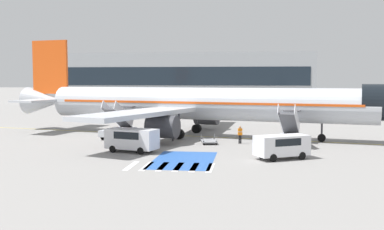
{
  "coord_description": "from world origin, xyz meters",
  "views": [
    {
      "loc": [
        5.82,
        -50.79,
        6.51
      ],
      "look_at": [
        -0.15,
        -2.97,
        2.69
      ],
      "focal_mm": 42.0,
      "sensor_mm": 36.0,
      "label": 1
    }
  ],
  "objects_px": {
    "boarding_stairs_aft": "(118,129)",
    "terminal_building": "(175,79)",
    "airliner": "(197,104)",
    "baggage_cart": "(209,141)",
    "ground_crew_1": "(173,133)",
    "service_van_1": "(132,138)",
    "ground_crew_2": "(240,133)",
    "ground_crew_0": "(150,132)",
    "fuel_tanker": "(175,107)",
    "traffic_cone_0": "(130,142)",
    "boarding_stairs_forward": "(289,136)",
    "service_van_0": "(282,145)"
  },
  "relations": [
    {
      "from": "ground_crew_1",
      "to": "ground_crew_0",
      "type": "bearing_deg",
      "value": -50.66
    },
    {
      "from": "boarding_stairs_forward",
      "to": "fuel_tanker",
      "type": "bearing_deg",
      "value": 129.62
    },
    {
      "from": "baggage_cart",
      "to": "terminal_building",
      "type": "bearing_deg",
      "value": -88.32
    },
    {
      "from": "service_van_1",
      "to": "ground_crew_2",
      "type": "distance_m",
      "value": 11.56
    },
    {
      "from": "baggage_cart",
      "to": "ground_crew_0",
      "type": "bearing_deg",
      "value": -11.34
    },
    {
      "from": "airliner",
      "to": "terminal_building",
      "type": "distance_m",
      "value": 69.91
    },
    {
      "from": "boarding_stairs_forward",
      "to": "ground_crew_0",
      "type": "bearing_deg",
      "value": -172.32
    },
    {
      "from": "service_van_1",
      "to": "ground_crew_2",
      "type": "height_order",
      "value": "service_van_1"
    },
    {
      "from": "ground_crew_0",
      "to": "terminal_building",
      "type": "height_order",
      "value": "terminal_building"
    },
    {
      "from": "boarding_stairs_aft",
      "to": "service_van_0",
      "type": "bearing_deg",
      "value": -20.6
    },
    {
      "from": "fuel_tanker",
      "to": "traffic_cone_0",
      "type": "xyz_separation_m",
      "value": [
        0.81,
        -33.17,
        -1.48
      ]
    },
    {
      "from": "baggage_cart",
      "to": "ground_crew_1",
      "type": "xyz_separation_m",
      "value": [
        -3.95,
        1.2,
        0.65
      ]
    },
    {
      "from": "service_van_0",
      "to": "ground_crew_1",
      "type": "bearing_deg",
      "value": -160.5
    },
    {
      "from": "baggage_cart",
      "to": "terminal_building",
      "type": "xyz_separation_m",
      "value": [
        -15.64,
        74.07,
        6.44
      ]
    },
    {
      "from": "ground_crew_2",
      "to": "service_van_1",
      "type": "bearing_deg",
      "value": -163.7
    },
    {
      "from": "ground_crew_1",
      "to": "ground_crew_2",
      "type": "xyz_separation_m",
      "value": [
        7.1,
        -0.92,
        0.13
      ]
    },
    {
      "from": "baggage_cart",
      "to": "fuel_tanker",
      "type": "bearing_deg",
      "value": -84.95
    },
    {
      "from": "baggage_cart",
      "to": "ground_crew_1",
      "type": "relative_size",
      "value": 1.78
    },
    {
      "from": "boarding_stairs_aft",
      "to": "terminal_building",
      "type": "height_order",
      "value": "terminal_building"
    },
    {
      "from": "service_van_1",
      "to": "ground_crew_0",
      "type": "relative_size",
      "value": 2.7
    },
    {
      "from": "baggage_cart",
      "to": "ground_crew_0",
      "type": "xyz_separation_m",
      "value": [
        -6.14,
        0.12,
        0.81
      ]
    },
    {
      "from": "service_van_0",
      "to": "ground_crew_2",
      "type": "height_order",
      "value": "service_van_0"
    },
    {
      "from": "baggage_cart",
      "to": "ground_crew_1",
      "type": "bearing_deg",
      "value": -27.19
    },
    {
      "from": "ground_crew_0",
      "to": "fuel_tanker",
      "type": "bearing_deg",
      "value": -112.7
    },
    {
      "from": "boarding_stairs_forward",
      "to": "fuel_tanker",
      "type": "xyz_separation_m",
      "value": [
        -16.39,
        32.18,
        0.79
      ]
    },
    {
      "from": "airliner",
      "to": "baggage_cart",
      "type": "relative_size",
      "value": 16.51
    },
    {
      "from": "baggage_cart",
      "to": "boarding_stairs_forward",
      "type": "bearing_deg",
      "value": 161.83
    },
    {
      "from": "fuel_tanker",
      "to": "ground_crew_2",
      "type": "height_order",
      "value": "fuel_tanker"
    },
    {
      "from": "service_van_0",
      "to": "ground_crew_1",
      "type": "height_order",
      "value": "service_van_0"
    },
    {
      "from": "ground_crew_2",
      "to": "traffic_cone_0",
      "type": "height_order",
      "value": "ground_crew_2"
    },
    {
      "from": "fuel_tanker",
      "to": "ground_crew_2",
      "type": "distance_m",
      "value": 32.95
    },
    {
      "from": "baggage_cart",
      "to": "traffic_cone_0",
      "type": "bearing_deg",
      "value": 4.94
    },
    {
      "from": "service_van_0",
      "to": "ground_crew_1",
      "type": "relative_size",
      "value": 3.0
    },
    {
      "from": "baggage_cart",
      "to": "ground_crew_0",
      "type": "distance_m",
      "value": 6.19
    },
    {
      "from": "boarding_stairs_aft",
      "to": "traffic_cone_0",
      "type": "height_order",
      "value": "boarding_stairs_aft"
    },
    {
      "from": "boarding_stairs_aft",
      "to": "service_van_1",
      "type": "bearing_deg",
      "value": -53.99
    },
    {
      "from": "airliner",
      "to": "terminal_building",
      "type": "bearing_deg",
      "value": -156.02
    },
    {
      "from": "airliner",
      "to": "boarding_stairs_forward",
      "type": "distance_m",
      "value": 12.16
    },
    {
      "from": "ground_crew_0",
      "to": "baggage_cart",
      "type": "bearing_deg",
      "value": 151.85
    },
    {
      "from": "ground_crew_1",
      "to": "traffic_cone_0",
      "type": "bearing_deg",
      "value": -35.72
    },
    {
      "from": "boarding_stairs_forward",
      "to": "terminal_building",
      "type": "xyz_separation_m",
      "value": [
        -23.53,
        75.17,
        5.67
      ]
    },
    {
      "from": "service_van_0",
      "to": "terminal_building",
      "type": "bearing_deg",
      "value": 166.14
    },
    {
      "from": "service_van_1",
      "to": "ground_crew_0",
      "type": "bearing_deg",
      "value": 13.38
    },
    {
      "from": "service_van_1",
      "to": "terminal_building",
      "type": "height_order",
      "value": "terminal_building"
    },
    {
      "from": "boarding_stairs_forward",
      "to": "baggage_cart",
      "type": "relative_size",
      "value": 1.96
    },
    {
      "from": "airliner",
      "to": "service_van_1",
      "type": "bearing_deg",
      "value": -8.24
    },
    {
      "from": "airliner",
      "to": "fuel_tanker",
      "type": "distance_m",
      "value": 26.41
    },
    {
      "from": "baggage_cart",
      "to": "ground_crew_1",
      "type": "height_order",
      "value": "ground_crew_1"
    },
    {
      "from": "ground_crew_0",
      "to": "boarding_stairs_aft",
      "type": "bearing_deg",
      "value": -61.19
    },
    {
      "from": "boarding_stairs_aft",
      "to": "ground_crew_2",
      "type": "height_order",
      "value": "boarding_stairs_aft"
    }
  ]
}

